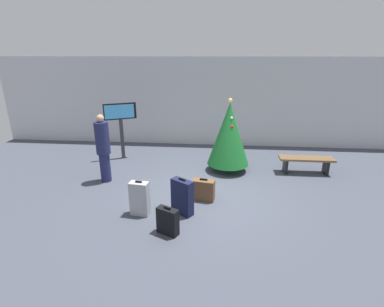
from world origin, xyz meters
TOP-DOWN VIEW (x-y plane):
  - ground_plane at (0.00, 0.00)m, footprint 16.00×16.00m
  - back_wall at (0.00, 4.42)m, footprint 16.00×0.20m
  - holiday_tree at (0.65, 1.78)m, footprint 1.22×1.22m
  - flight_info_kiosk at (-2.80, 2.56)m, footprint 0.95×0.53m
  - waiting_bench at (2.91, 1.79)m, footprint 1.54×0.44m
  - traveller_0 at (-2.69, 0.73)m, footprint 0.52×0.52m
  - suitcase_0 at (0.03, -0.12)m, footprint 0.55×0.33m
  - suitcase_1 at (-0.58, -1.55)m, footprint 0.46×0.34m
  - suitcase_2 at (-0.39, -0.78)m, footprint 0.52×0.44m
  - suitcase_3 at (-1.30, -0.90)m, footprint 0.43×0.26m

SIDE VIEW (x-z plane):
  - ground_plane at x=0.00m, z-range 0.00..0.00m
  - suitcase_0 at x=0.03m, z-range -0.02..0.53m
  - suitcase_1 at x=-0.58m, z-range -0.02..0.56m
  - waiting_bench at x=2.91m, z-range 0.12..0.60m
  - suitcase_3 at x=-1.30m, z-range -0.02..0.78m
  - suitcase_2 at x=-0.39m, z-range -0.02..0.81m
  - traveller_0 at x=-2.69m, z-range 0.05..1.90m
  - holiday_tree at x=0.65m, z-range 0.05..2.21m
  - flight_info_kiosk at x=-2.80m, z-range 0.40..2.23m
  - back_wall at x=0.00m, z-range 0.00..3.23m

